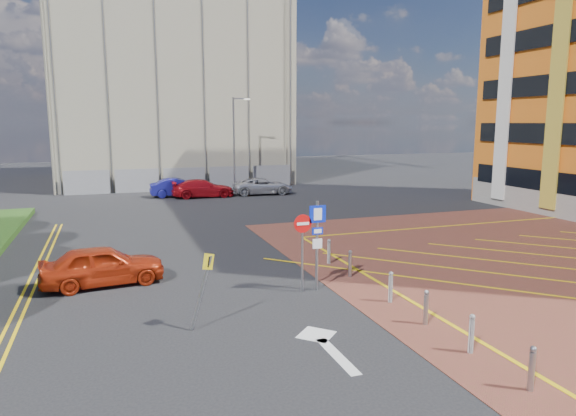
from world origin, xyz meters
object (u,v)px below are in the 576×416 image
lamp_back (235,141)px  car_blue_back (179,187)px  sign_cluster (312,237)px  car_silver_back (263,186)px  car_red_back (203,188)px  warning_sign (204,281)px  car_red_left (103,265)px

lamp_back → car_blue_back: size_ratio=1.78×
sign_cluster → car_blue_back: sign_cluster is taller
sign_cluster → car_blue_back: bearing=93.0°
car_silver_back → car_red_back: bearing=95.2°
lamp_back → warning_sign: (-7.95, -29.17, -2.93)m
lamp_back → car_red_left: lamp_back is taller
lamp_back → car_blue_back: 6.48m
warning_sign → car_red_back: size_ratio=0.46×
lamp_back → sign_cluster: (-3.78, -27.02, -2.41)m
car_red_left → car_red_back: size_ratio=0.88×
lamp_back → sign_cluster: size_ratio=2.50×
warning_sign → car_red_left: (-2.77, 5.32, -0.69)m
car_red_left → car_blue_back: car_blue_back is taller
lamp_back → sign_cluster: 27.38m
warning_sign → car_red_back: (4.61, 26.45, -0.72)m
sign_cluster → warning_sign: size_ratio=1.42×
warning_sign → car_silver_back: (9.62, 26.46, -0.74)m
lamp_back → car_red_back: lamp_back is taller
sign_cluster → car_silver_back: size_ratio=0.65×
sign_cluster → car_red_back: sign_cluster is taller
car_red_back → car_blue_back: bearing=61.6°
warning_sign → sign_cluster: bearing=27.4°
car_blue_back → sign_cluster: bearing=-175.5°
car_silver_back → lamp_back: bearing=36.7°
lamp_back → car_silver_back: 4.86m
lamp_back → car_red_back: bearing=-140.8°
warning_sign → car_red_left: 6.04m
car_blue_back → car_red_back: 2.03m
car_red_left → car_silver_back: bearing=-36.4°
car_red_back → car_red_left: bearing=162.1°
car_red_back → car_silver_back: bearing=-88.5°
car_red_left → car_red_back: 22.39m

